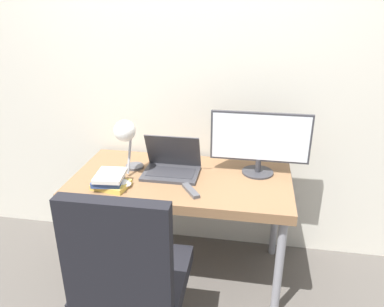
{
  "coord_description": "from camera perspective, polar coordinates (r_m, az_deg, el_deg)",
  "views": [
    {
      "loc": [
        0.43,
        -1.72,
        1.78
      ],
      "look_at": [
        0.07,
        0.32,
        0.9
      ],
      "focal_mm": 35.0,
      "sensor_mm": 36.0,
      "label": 1
    }
  ],
  "objects": [
    {
      "name": "laptop",
      "position": [
        2.39,
        -3.11,
        -1.89
      ],
      "size": [
        0.35,
        0.26,
        0.25
      ],
      "color": "#38383D",
      "rests_on": "desk"
    },
    {
      "name": "desk",
      "position": [
        2.4,
        -1.57,
        -5.02
      ],
      "size": [
        1.37,
        0.7,
        0.72
      ],
      "color": "brown",
      "rests_on": "ground_plane"
    },
    {
      "name": "office_chair",
      "position": [
        1.87,
        -9.55,
        -17.81
      ],
      "size": [
        0.62,
        0.65,
        1.04
      ],
      "color": "black",
      "rests_on": "ground_plane"
    },
    {
      "name": "ground_plane",
      "position": [
        2.51,
        -3.1,
        -22.19
      ],
      "size": [
        12.0,
        12.0,
        0.0
      ],
      "primitive_type": "plane",
      "color": "#514C47"
    },
    {
      "name": "book_stack",
      "position": [
        2.28,
        -12.4,
        -4.01
      ],
      "size": [
        0.22,
        0.21,
        0.09
      ],
      "color": "gold",
      "rests_on": "desk"
    },
    {
      "name": "tv_remote",
      "position": [
        2.18,
        -0.2,
        -5.67
      ],
      "size": [
        0.13,
        0.17,
        0.02
      ],
      "color": "#4C4C51",
      "rests_on": "desk"
    },
    {
      "name": "desk_lamp",
      "position": [
        2.31,
        -10.05,
        2.84
      ],
      "size": [
        0.13,
        0.26,
        0.37
      ],
      "color": "#4C4C51",
      "rests_on": "desk"
    },
    {
      "name": "game_controller",
      "position": [
        2.28,
        -11.11,
        -4.49
      ],
      "size": [
        0.16,
        0.11,
        0.04
      ],
      "color": "white",
      "rests_on": "desk"
    },
    {
      "name": "monitor",
      "position": [
        2.37,
        10.32,
        1.94
      ],
      "size": [
        0.62,
        0.2,
        0.4
      ],
      "color": "#333338",
      "rests_on": "desk"
    },
    {
      "name": "wall_back",
      "position": [
        2.57,
        0.13,
        12.19
      ],
      "size": [
        8.0,
        0.05,
        2.6
      ],
      "color": "beige",
      "rests_on": "ground_plane"
    }
  ]
}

